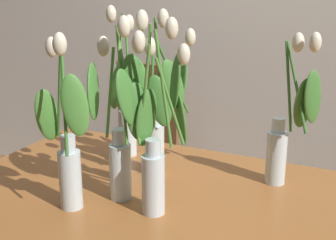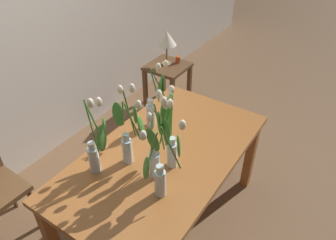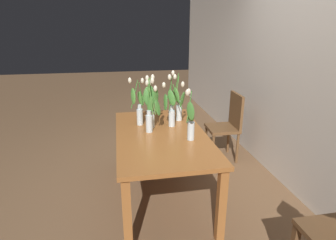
{
  "view_description": "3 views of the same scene",
  "coord_description": "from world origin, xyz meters",
  "px_view_note": "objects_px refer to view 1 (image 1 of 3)",
  "views": [
    {
      "loc": [
        0.51,
        -1.21,
        1.41
      ],
      "look_at": [
        -0.08,
        0.01,
        0.99
      ],
      "focal_mm": 49.76,
      "sensor_mm": 36.0,
      "label": 1
    },
    {
      "loc": [
        -1.34,
        -0.93,
        2.22
      ],
      "look_at": [
        0.03,
        -0.02,
        1.01
      ],
      "focal_mm": 34.3,
      "sensor_mm": 36.0,
      "label": 2
    },
    {
      "loc": [
        2.56,
        -0.4,
        1.77
      ],
      "look_at": [
        0.0,
        0.07,
        0.88
      ],
      "focal_mm": 29.31,
      "sensor_mm": 36.0,
      "label": 3
    }
  ],
  "objects_px": {
    "tulip_vase_1": "(286,135)",
    "tulip_vase_3": "(154,134)",
    "tulip_vase_0": "(67,153)",
    "tulip_vase_4": "(161,119)",
    "tulip_vase_5": "(122,138)",
    "dining_table": "(188,227)",
    "tulip_vase_2": "(127,112)",
    "dining_chair": "(139,135)"
  },
  "relations": [
    {
      "from": "dining_table",
      "to": "tulip_vase_4",
      "type": "height_order",
      "value": "tulip_vase_4"
    },
    {
      "from": "tulip_vase_5",
      "to": "dining_chair",
      "type": "xyz_separation_m",
      "value": [
        -0.57,
        1.13,
        -0.42
      ]
    },
    {
      "from": "tulip_vase_0",
      "to": "tulip_vase_3",
      "type": "height_order",
      "value": "tulip_vase_3"
    },
    {
      "from": "tulip_vase_0",
      "to": "dining_chair",
      "type": "height_order",
      "value": "tulip_vase_0"
    },
    {
      "from": "tulip_vase_2",
      "to": "tulip_vase_4",
      "type": "height_order",
      "value": "same"
    },
    {
      "from": "dining_table",
      "to": "tulip_vase_3",
      "type": "relative_size",
      "value": 2.74
    },
    {
      "from": "tulip_vase_1",
      "to": "tulip_vase_3",
      "type": "bearing_deg",
      "value": -132.89
    },
    {
      "from": "tulip_vase_0",
      "to": "tulip_vase_1",
      "type": "height_order",
      "value": "tulip_vase_0"
    },
    {
      "from": "tulip_vase_1",
      "to": "tulip_vase_2",
      "type": "relative_size",
      "value": 0.9
    },
    {
      "from": "tulip_vase_0",
      "to": "tulip_vase_1",
      "type": "bearing_deg",
      "value": 38.74
    },
    {
      "from": "dining_table",
      "to": "tulip_vase_2",
      "type": "distance_m",
      "value": 0.52
    },
    {
      "from": "tulip_vase_3",
      "to": "tulip_vase_5",
      "type": "distance_m",
      "value": 0.12
    },
    {
      "from": "tulip_vase_2",
      "to": "dining_chair",
      "type": "distance_m",
      "value": 0.97
    },
    {
      "from": "dining_table",
      "to": "tulip_vase_3",
      "type": "height_order",
      "value": "tulip_vase_3"
    },
    {
      "from": "tulip_vase_1",
      "to": "tulip_vase_2",
      "type": "distance_m",
      "value": 0.6
    },
    {
      "from": "dining_table",
      "to": "dining_chair",
      "type": "height_order",
      "value": "dining_chair"
    },
    {
      "from": "tulip_vase_2",
      "to": "dining_chair",
      "type": "height_order",
      "value": "tulip_vase_2"
    },
    {
      "from": "tulip_vase_0",
      "to": "tulip_vase_3",
      "type": "distance_m",
      "value": 0.26
    },
    {
      "from": "dining_table",
      "to": "tulip_vase_3",
      "type": "distance_m",
      "value": 0.35
    },
    {
      "from": "tulip_vase_3",
      "to": "dining_chair",
      "type": "bearing_deg",
      "value": 121.1
    },
    {
      "from": "tulip_vase_3",
      "to": "tulip_vase_4",
      "type": "xyz_separation_m",
      "value": [
        -0.1,
        0.24,
        -0.03
      ]
    },
    {
      "from": "tulip_vase_4",
      "to": "tulip_vase_5",
      "type": "distance_m",
      "value": 0.23
    },
    {
      "from": "tulip_vase_1",
      "to": "tulip_vase_5",
      "type": "distance_m",
      "value": 0.53
    },
    {
      "from": "dining_table",
      "to": "tulip_vase_4",
      "type": "relative_size",
      "value": 2.77
    },
    {
      "from": "tulip_vase_2",
      "to": "tulip_vase_5",
      "type": "xyz_separation_m",
      "value": [
        0.18,
        -0.33,
        0.02
      ]
    },
    {
      "from": "tulip_vase_4",
      "to": "tulip_vase_5",
      "type": "bearing_deg",
      "value": -93.98
    },
    {
      "from": "tulip_vase_1",
      "to": "tulip_vase_3",
      "type": "distance_m",
      "value": 0.46
    },
    {
      "from": "tulip_vase_1",
      "to": "dining_chair",
      "type": "bearing_deg",
      "value": 141.1
    },
    {
      "from": "tulip_vase_0",
      "to": "tulip_vase_1",
      "type": "xyz_separation_m",
      "value": [
        0.54,
        0.44,
        -0.0
      ]
    },
    {
      "from": "tulip_vase_2",
      "to": "tulip_vase_0",
      "type": "bearing_deg",
      "value": -82.94
    },
    {
      "from": "tulip_vase_1",
      "to": "tulip_vase_4",
      "type": "distance_m",
      "value": 0.42
    },
    {
      "from": "dining_table",
      "to": "tulip_vase_4",
      "type": "xyz_separation_m",
      "value": [
        -0.17,
        0.15,
        0.3
      ]
    },
    {
      "from": "dining_chair",
      "to": "tulip_vase_0",
      "type": "bearing_deg",
      "value": -70.05
    },
    {
      "from": "dining_chair",
      "to": "tulip_vase_2",
      "type": "bearing_deg",
      "value": -63.63
    },
    {
      "from": "tulip_vase_1",
      "to": "tulip_vase_2",
      "type": "xyz_separation_m",
      "value": [
        -0.6,
        0.01,
        0.0
      ]
    },
    {
      "from": "tulip_vase_1",
      "to": "tulip_vase_4",
      "type": "relative_size",
      "value": 0.9
    },
    {
      "from": "tulip_vase_4",
      "to": "tulip_vase_5",
      "type": "xyz_separation_m",
      "value": [
        -0.02,
        -0.23,
        0.0
      ]
    },
    {
      "from": "tulip_vase_0",
      "to": "tulip_vase_4",
      "type": "relative_size",
      "value": 0.94
    },
    {
      "from": "tulip_vase_1",
      "to": "tulip_vase_0",
      "type": "bearing_deg",
      "value": -141.26
    },
    {
      "from": "dining_table",
      "to": "tulip_vase_3",
      "type": "bearing_deg",
      "value": -128.89
    },
    {
      "from": "tulip_vase_2",
      "to": "tulip_vase_5",
      "type": "height_order",
      "value": "tulip_vase_2"
    },
    {
      "from": "tulip_vase_2",
      "to": "tulip_vase_4",
      "type": "bearing_deg",
      "value": -27.22
    }
  ]
}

